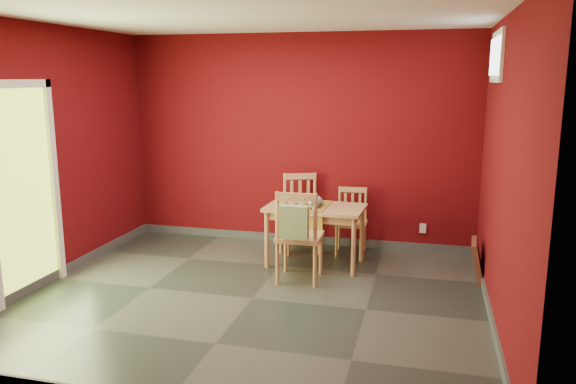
% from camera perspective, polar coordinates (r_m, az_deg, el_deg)
% --- Properties ---
extents(ground, '(4.50, 4.50, 0.00)m').
position_cam_1_polar(ground, '(5.67, -3.63, -10.72)').
color(ground, '#2D342D').
rests_on(ground, ground).
extents(room_shell, '(4.50, 4.50, 4.50)m').
position_cam_1_polar(room_shell, '(5.65, -3.64, -10.25)').
color(room_shell, '#54080C').
rests_on(room_shell, ground).
extents(doorway, '(0.06, 1.01, 2.13)m').
position_cam_1_polar(doorway, '(6.08, -25.42, 0.74)').
color(doorway, '#B7D838').
rests_on(doorway, ground).
extents(window, '(0.05, 0.90, 0.50)m').
position_cam_1_polar(window, '(6.02, 20.43, 12.78)').
color(window, white).
rests_on(window, room_shell).
extents(outlet_plate, '(0.08, 0.02, 0.12)m').
position_cam_1_polar(outlet_plate, '(7.22, 13.54, -3.60)').
color(outlet_plate, silver).
rests_on(outlet_plate, room_shell).
extents(dining_table, '(1.14, 0.70, 0.70)m').
position_cam_1_polar(dining_table, '(6.47, 2.79, -2.20)').
color(dining_table, tan).
rests_on(dining_table, ground).
extents(table_runner, '(0.32, 0.61, 0.31)m').
position_cam_1_polar(table_runner, '(6.37, 2.61, -2.05)').
color(table_runner, olive).
rests_on(table_runner, dining_table).
extents(chair_far_left, '(0.58, 0.58, 0.96)m').
position_cam_1_polar(chair_far_left, '(7.06, 1.37, -2.02)').
color(chair_far_left, tan).
rests_on(chair_far_left, ground).
extents(chair_far_right, '(0.40, 0.40, 0.81)m').
position_cam_1_polar(chair_far_right, '(6.99, 6.46, -2.87)').
color(chair_far_right, tan).
rests_on(chair_far_right, ground).
extents(chair_near, '(0.48, 0.48, 1.00)m').
position_cam_1_polar(chair_near, '(5.97, 1.12, -4.37)').
color(chair_near, tan).
rests_on(chair_near, ground).
extents(tote_bag, '(0.29, 0.18, 0.41)m').
position_cam_1_polar(tote_bag, '(5.69, 0.65, -3.08)').
color(tote_bag, '#79925D').
rests_on(tote_bag, chair_near).
extents(cat, '(0.28, 0.41, 0.19)m').
position_cam_1_polar(cat, '(6.39, 2.68, -0.73)').
color(cat, slate).
rests_on(cat, table_runner).
extents(picture_frame, '(0.17, 0.44, 0.44)m').
position_cam_1_polar(picture_frame, '(6.41, 18.67, -6.59)').
color(picture_frame, brown).
rests_on(picture_frame, ground).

